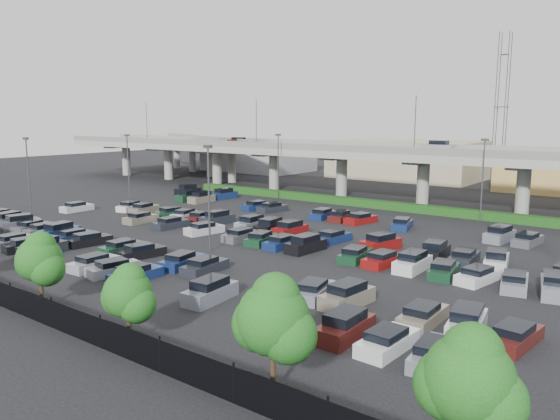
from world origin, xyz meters
name	(u,v)px	position (x,y,z in m)	size (l,w,h in m)	color
ground	(262,237)	(0.00, 0.00, 0.00)	(280.00, 280.00, 0.00)	black
overpass	(392,156)	(-0.17, 32.03, 6.97)	(150.00, 13.00, 15.80)	gray
on_ramp	(202,144)	(-52.10, 43.05, 6.86)	(50.93, 30.13, 8.80)	gray
hedge	(370,204)	(0.00, 25.00, 0.55)	(66.00, 1.60, 1.10)	#164113
fence	(3,295)	(-0.05, -28.00, 0.90)	(70.00, 0.10, 2.00)	black
tree_row	(27,255)	(0.70, -26.53, 3.52)	(65.07, 3.66, 5.94)	#332316
parked_cars	(234,237)	(-0.60, -3.80, 0.62)	(63.05, 41.63, 1.67)	#56575D
light_poles	(244,176)	(-4.13, 2.00, 6.24)	(66.90, 48.38, 10.30)	#444449
distant_buildings	(526,168)	(12.38, 61.81, 3.74)	(138.00, 24.00, 9.00)	gray
comm_tower	(501,104)	(4.00, 74.00, 15.61)	(2.40, 2.40, 30.00)	#444449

